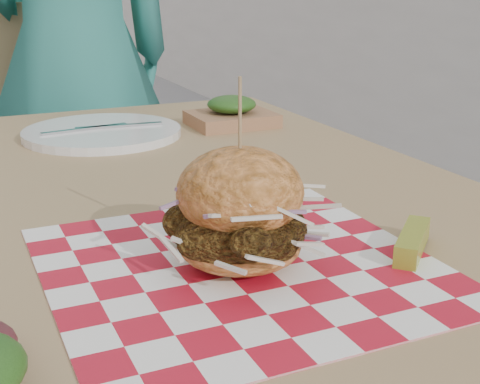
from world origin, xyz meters
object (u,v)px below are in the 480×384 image
Objects in this scene: sandwich at (240,216)px; diner at (75,56)px; patio_chair at (59,162)px; patio_table at (169,252)px.

diner is at bearing 86.34° from sandwich.
sandwich is at bearing -83.55° from patio_chair.
diner is 1.16m from sandwich.
patio_chair reaches higher than patio_table.
sandwich is (-0.00, -0.24, 0.13)m from patio_table.
patio_table is (-0.07, -0.92, -0.15)m from diner.
sandwich reaches higher than patio_table.
diner is 9.17× the size of sandwich.
patio_table is 0.27m from sandwich.
diner is 0.94m from patio_table.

